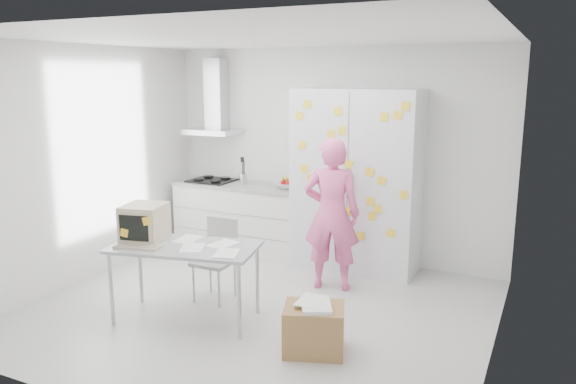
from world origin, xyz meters
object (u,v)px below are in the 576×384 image
at_px(chair, 217,254).
at_px(cardboard_box, 314,328).
at_px(desk, 159,233).
at_px(person, 332,214).

bearing_deg(chair, cardboard_box, -25.11).
height_order(desk, cardboard_box, desk).
height_order(desk, chair, desk).
bearing_deg(chair, person, 39.01).
relative_size(person, desk, 1.12).
relative_size(person, cardboard_box, 2.74).
distance_m(person, chair, 1.32).
relative_size(person, chair, 1.97).
bearing_deg(chair, desk, -112.77).
bearing_deg(desk, chair, 54.40).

